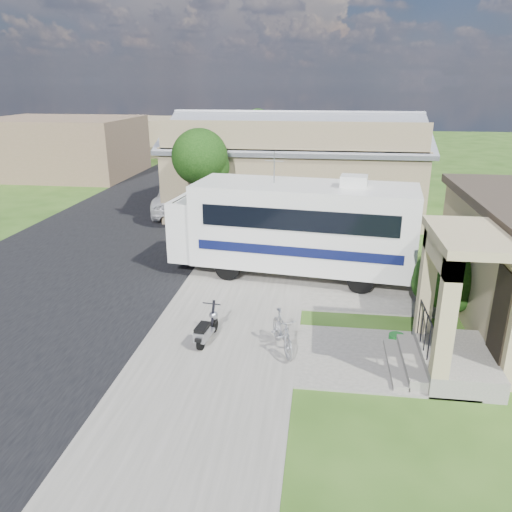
# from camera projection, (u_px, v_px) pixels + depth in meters

# --- Properties ---
(ground) EXTENTS (120.00, 120.00, 0.00)m
(ground) POSITION_uv_depth(u_px,v_px,m) (262.00, 332.00, 13.48)
(ground) COLOR #254512
(street_slab) EXTENTS (9.00, 80.00, 0.02)m
(street_slab) POSITION_uv_depth(u_px,v_px,m) (132.00, 223.00, 23.77)
(street_slab) COLOR black
(street_slab) RESTS_ON ground
(sidewalk_slab) EXTENTS (4.00, 80.00, 0.06)m
(sidewalk_slab) POSITION_uv_depth(u_px,v_px,m) (267.00, 228.00, 22.95)
(sidewalk_slab) COLOR #66645C
(sidewalk_slab) RESTS_ON ground
(driveway_slab) EXTENTS (7.00, 6.00, 0.05)m
(driveway_slab) POSITION_uv_depth(u_px,v_px,m) (320.00, 274.00, 17.49)
(driveway_slab) COLOR #66645C
(driveway_slab) RESTS_ON ground
(walk_slab) EXTENTS (4.00, 3.00, 0.05)m
(walk_slab) POSITION_uv_depth(u_px,v_px,m) (379.00, 359.00, 12.16)
(walk_slab) COLOR #66645C
(walk_slab) RESTS_ON ground
(warehouse) EXTENTS (12.50, 8.40, 5.04)m
(warehouse) POSITION_uv_depth(u_px,v_px,m) (295.00, 171.00, 25.89)
(warehouse) COLOR #7F6D4F
(warehouse) RESTS_ON ground
(distant_bldg_far) EXTENTS (10.00, 8.00, 4.00)m
(distant_bldg_far) POSITION_uv_depth(u_px,v_px,m) (63.00, 147.00, 35.53)
(distant_bldg_far) COLOR brown
(distant_bldg_far) RESTS_ON ground
(distant_bldg_near) EXTENTS (8.00, 7.00, 3.20)m
(distant_bldg_near) POSITION_uv_depth(u_px,v_px,m) (147.00, 136.00, 46.63)
(distant_bldg_near) COLOR #7F6D4F
(distant_bldg_near) RESTS_ON ground
(street_tree_a) EXTENTS (2.44, 2.40, 4.58)m
(street_tree_a) POSITION_uv_depth(u_px,v_px,m) (202.00, 160.00, 21.33)
(street_tree_a) COLOR black
(street_tree_a) RESTS_ON ground
(street_tree_b) EXTENTS (2.44, 2.40, 4.73)m
(street_tree_b) POSITION_uv_depth(u_px,v_px,m) (240.00, 133.00, 30.64)
(street_tree_b) COLOR black
(street_tree_b) RESTS_ON ground
(street_tree_c) EXTENTS (2.44, 2.40, 4.42)m
(street_tree_c) POSITION_uv_depth(u_px,v_px,m) (259.00, 126.00, 39.15)
(street_tree_c) COLOR black
(street_tree_c) RESTS_ON ground
(motorhome) EXTENTS (8.44, 3.52, 4.20)m
(motorhome) POSITION_uv_depth(u_px,v_px,m) (295.00, 225.00, 16.96)
(motorhome) COLOR silver
(motorhome) RESTS_ON ground
(shrub) EXTENTS (1.98, 1.89, 2.43)m
(shrub) POSITION_uv_depth(u_px,v_px,m) (448.00, 275.00, 14.13)
(shrub) COLOR black
(shrub) RESTS_ON ground
(scooter) EXTENTS (0.52, 1.39, 0.92)m
(scooter) POSITION_uv_depth(u_px,v_px,m) (206.00, 330.00, 12.75)
(scooter) COLOR black
(scooter) RESTS_ON ground
(bicycle) EXTENTS (1.03, 1.72, 1.00)m
(bicycle) POSITION_uv_depth(u_px,v_px,m) (282.00, 334.00, 12.35)
(bicycle) COLOR #94959B
(bicycle) RESTS_ON ground
(pickup_truck) EXTENTS (3.52, 5.81, 1.51)m
(pickup_truck) POSITION_uv_depth(u_px,v_px,m) (181.00, 197.00, 25.72)
(pickup_truck) COLOR silver
(pickup_truck) RESTS_ON ground
(van) EXTENTS (3.08, 6.56, 1.85)m
(van) POSITION_uv_depth(u_px,v_px,m) (198.00, 171.00, 32.26)
(van) COLOR silver
(van) RESTS_ON ground
(garden_hose) EXTENTS (0.40, 0.40, 0.18)m
(garden_hose) POSITION_uv_depth(u_px,v_px,m) (396.00, 339.00, 12.96)
(garden_hose) COLOR #135F1D
(garden_hose) RESTS_ON ground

